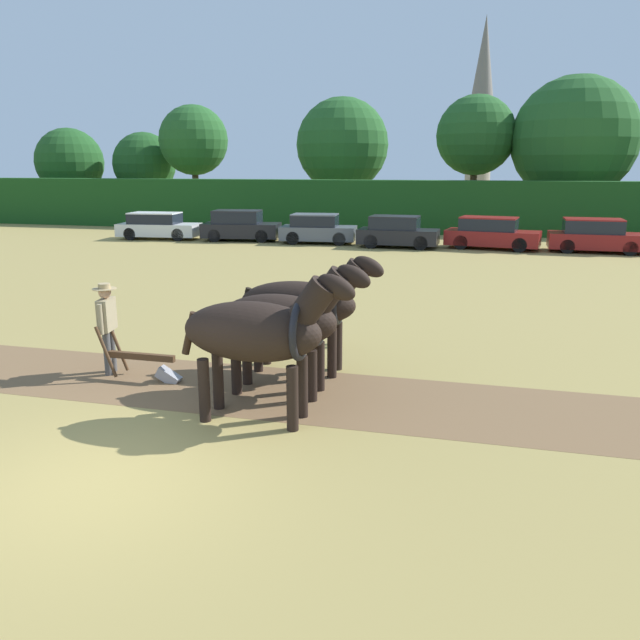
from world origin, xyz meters
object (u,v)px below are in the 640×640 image
at_px(tree_center_left, 194,141).
at_px(plow, 148,364).
at_px(tree_left, 144,164).
at_px(parked_car_left, 240,226).
at_px(draft_horse_trail_left, 304,304).
at_px(farmer_beside_team, 336,301).
at_px(tree_center, 342,145).
at_px(tree_center_right, 476,136).
at_px(farmer_at_plow, 107,321).
at_px(draft_horse_lead_left, 259,332).
at_px(parked_car_far_left, 158,226).
at_px(tree_right, 574,139).
at_px(parked_car_center, 397,232).
at_px(church_spire, 481,107).
at_px(draft_horse_lead_right, 284,320).
at_px(parked_car_center_left, 317,229).
at_px(tree_far_left, 70,162).
at_px(parked_car_right, 595,236).

distance_m(tree_center_left, plow, 34.75).
bearing_deg(tree_center_left, tree_left, 163.56).
bearing_deg(parked_car_left, tree_left, 128.11).
distance_m(tree_center_left, draft_horse_trail_left, 34.67).
distance_m(farmer_beside_team, parked_car_left, 20.51).
relative_size(tree_center, tree_center_right, 1.02).
bearing_deg(farmer_beside_team, tree_left, 104.82).
xyz_separation_m(tree_center_right, farmer_at_plow, (-6.10, -32.45, -4.71)).
xyz_separation_m(draft_horse_lead_left, parked_car_far_left, (-13.79, 22.13, -0.73)).
bearing_deg(parked_car_left, tree_right, 24.12).
relative_size(tree_left, draft_horse_trail_left, 2.16).
bearing_deg(tree_left, farmer_at_plow, -61.67).
relative_size(farmer_at_plow, parked_car_center, 0.45).
xyz_separation_m(draft_horse_lead_left, parked_car_center, (-0.74, 21.79, -0.69)).
bearing_deg(tree_center_right, church_spire, 90.01).
xyz_separation_m(tree_center_left, tree_right, (24.87, 0.92, -0.11)).
relative_size(draft_horse_lead_left, parked_car_far_left, 0.64).
bearing_deg(tree_center_left, parked_car_far_left, -75.80).
relative_size(draft_horse_lead_right, parked_car_center_left, 0.71).
relative_size(draft_horse_trail_left, parked_car_left, 0.69).
relative_size(tree_far_left, parked_car_left, 1.55).
height_order(church_spire, parked_car_center_left, church_spire).
xyz_separation_m(plow, farmer_at_plow, (-0.90, 0.18, 0.72)).
bearing_deg(tree_center_left, parked_car_left, -54.37).
bearing_deg(farmer_at_plow, tree_center_left, 101.32).
height_order(church_spire, draft_horse_lead_right, church_spire).
xyz_separation_m(church_spire, draft_horse_lead_right, (-2.54, -59.39, -8.38)).
bearing_deg(draft_horse_lead_left, parked_car_left, 112.12).
relative_size(draft_horse_lead_left, draft_horse_lead_right, 1.01).
distance_m(tree_far_left, tree_center_right, 29.37).
height_order(tree_left, plow, tree_left).
relative_size(tree_left, tree_right, 0.68).
distance_m(tree_center_left, parked_car_right, 27.31).
height_order(tree_center_right, parked_car_left, tree_center_right).
bearing_deg(farmer_at_plow, church_spire, 73.01).
bearing_deg(draft_horse_lead_left, farmer_at_plow, 158.22).
xyz_separation_m(tree_center, parked_car_left, (-2.93, -11.86, -4.50)).
bearing_deg(draft_horse_lead_right, tree_left, 122.74).
height_order(draft_horse_lead_left, plow, draft_horse_lead_left).
bearing_deg(tree_center, parked_car_far_left, -121.46).
height_order(draft_horse_lead_left, parked_car_left, draft_horse_lead_left).
bearing_deg(tree_center_right, parked_car_far_left, -144.33).
xyz_separation_m(church_spire, parked_car_center_left, (-7.47, -38.21, -8.97)).
xyz_separation_m(tree_center_right, parked_car_center_left, (-7.47, -11.45, -5.03)).
height_order(draft_horse_lead_right, parked_car_center, draft_horse_lead_right).
bearing_deg(church_spire, farmer_at_plow, -95.88).
bearing_deg(parked_car_center_left, farmer_beside_team, -79.32).
bearing_deg(tree_far_left, tree_center, 3.82).
bearing_deg(church_spire, tree_center_left, -124.23).
bearing_deg(tree_center_right, tree_right, -2.43).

